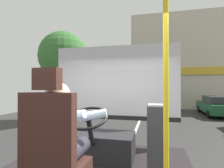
# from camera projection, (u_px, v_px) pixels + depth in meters

# --- Properties ---
(ground) EXTENTS (18.00, 44.00, 0.06)m
(ground) POSITION_uv_depth(u_px,v_px,m) (141.00, 119.00, 10.53)
(ground) COLOR #2F2F2F
(driver_seat) EXTENTS (0.48, 0.48, 1.28)m
(driver_seat) POSITION_uv_depth(u_px,v_px,m) (54.00, 155.00, 1.54)
(driver_seat) COLOR black
(driver_seat) RESTS_ON bus_floor
(bus_driver) EXTENTS (0.77, 0.53, 0.75)m
(bus_driver) POSITION_uv_depth(u_px,v_px,m) (61.00, 133.00, 1.66)
(bus_driver) COLOR #282833
(bus_driver) RESTS_ON driver_seat
(steering_console) EXTENTS (1.10, 0.99, 0.84)m
(steering_console) POSITION_uv_depth(u_px,v_px,m) (98.00, 145.00, 2.76)
(steering_console) COLOR black
(steering_console) RESTS_ON bus_floor
(handrail_pole) EXTENTS (0.04, 0.04, 2.09)m
(handrail_pole) POSITION_uv_depth(u_px,v_px,m) (166.00, 97.00, 1.43)
(handrail_pole) COLOR yellow
(handrail_pole) RESTS_ON bus_floor
(fare_box) EXTENTS (0.22, 0.26, 0.91)m
(fare_box) POSITION_uv_depth(u_px,v_px,m) (156.00, 141.00, 2.20)
(fare_box) COLOR #333338
(fare_box) RESTS_ON bus_floor
(windshield_panel) EXTENTS (2.50, 0.08, 1.48)m
(windshield_panel) POSITION_uv_depth(u_px,v_px,m) (115.00, 90.00, 3.56)
(windshield_panel) COLOR silver
(street_tree) EXTENTS (2.69, 2.69, 4.90)m
(street_tree) POSITION_uv_depth(u_px,v_px,m) (64.00, 57.00, 9.79)
(street_tree) COLOR #4C3828
(street_tree) RESTS_ON ground
(shop_building) EXTENTS (10.48, 5.60, 8.16)m
(shop_building) POSITION_uv_depth(u_px,v_px,m) (189.00, 63.00, 17.13)
(shop_building) COLOR #BCB29E
(shop_building) RESTS_ON ground
(parked_car_green) EXTENTS (1.86, 3.82, 1.25)m
(parked_car_green) POSITION_uv_depth(u_px,v_px,m) (218.00, 106.00, 11.44)
(parked_car_green) COLOR #195633
(parked_car_green) RESTS_ON ground
(parked_car_black) EXTENTS (1.84, 3.90, 1.47)m
(parked_car_black) POSITION_uv_depth(u_px,v_px,m) (201.00, 99.00, 16.08)
(parked_car_black) COLOR black
(parked_car_black) RESTS_ON ground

